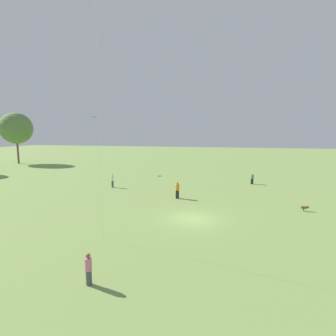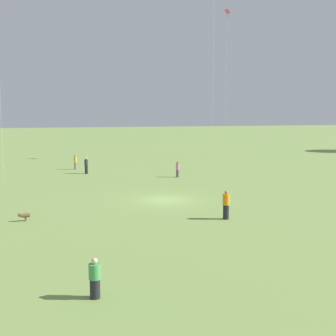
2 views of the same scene
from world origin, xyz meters
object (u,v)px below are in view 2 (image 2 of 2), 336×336
at_px(person_1, 95,279).
at_px(person_2, 226,205).
at_px(person_3, 178,169).
at_px(person_0, 75,162).
at_px(dog_0, 24,216).
at_px(person_4, 86,166).
at_px(kite_2, 227,26).

xyz_separation_m(person_1, person_2, (-11.11, 8.92, 0.15)).
bearing_deg(person_3, person_0, -79.99).
relative_size(person_0, person_1, 1.06).
height_order(person_3, dog_0, person_3).
distance_m(person_3, person_4, 10.12).
relative_size(person_2, kite_2, 0.10).
xyz_separation_m(person_0, person_3, (7.92, 10.38, -0.05)).
height_order(person_0, kite_2, kite_2).
distance_m(person_2, person_4, 23.83).
relative_size(person_1, dog_0, 2.13).
height_order(kite_2, dog_0, kite_2).
xyz_separation_m(person_4, kite_2, (-9.78, 18.85, 16.83)).
distance_m(person_3, dog_0, 21.05).
height_order(person_0, dog_0, person_0).
bearing_deg(person_4, person_2, -90.64).
bearing_deg(person_0, kite_2, -83.02).
xyz_separation_m(person_0, person_4, (3.70, 1.18, 0.02)).
height_order(person_0, person_2, person_2).
xyz_separation_m(person_1, person_4, (-33.35, 0.37, 0.11)).
bearing_deg(person_1, person_0, 7.10).
bearing_deg(person_4, kite_2, 5.75).
relative_size(person_4, kite_2, 0.09).
xyz_separation_m(person_2, person_4, (-22.24, -8.56, -0.05)).
distance_m(person_0, person_2, 27.71).
xyz_separation_m(person_1, dog_0, (-13.05, -4.01, -0.41)).
height_order(person_3, person_4, person_4).
bearing_deg(kite_2, dog_0, 155.55).
relative_size(person_0, person_3, 1.05).
xyz_separation_m(person_4, dog_0, (20.29, -4.38, -0.52)).
bearing_deg(person_2, kite_2, -142.34).
bearing_deg(person_4, dog_0, -123.86).
distance_m(person_2, kite_2, 37.59).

